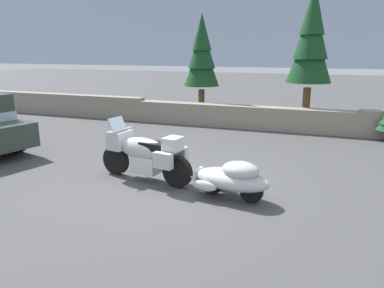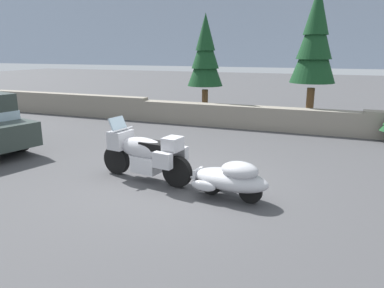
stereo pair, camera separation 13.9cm
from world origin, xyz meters
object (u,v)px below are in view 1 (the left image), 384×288
touring_motorcycle (144,153)px  pine_tree_secondary (202,54)px  pine_tree_tall (311,40)px  car_shaped_trailer (232,178)px

touring_motorcycle → pine_tree_secondary: (-1.19, 7.40, 2.00)m
pine_tree_tall → pine_tree_secondary: pine_tree_tall is taller
touring_motorcycle → pine_tree_secondary: pine_tree_secondary is taller
car_shaped_trailer → pine_tree_secondary: (-3.21, 7.73, 2.21)m
touring_motorcycle → pine_tree_tall: (2.95, 7.22, 2.51)m
touring_motorcycle → pine_tree_tall: bearing=67.8°
touring_motorcycle → car_shaped_trailer: touring_motorcycle is taller
touring_motorcycle → pine_tree_secondary: bearing=99.2°
touring_motorcycle → car_shaped_trailer: 2.06m
touring_motorcycle → pine_tree_secondary: 7.76m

